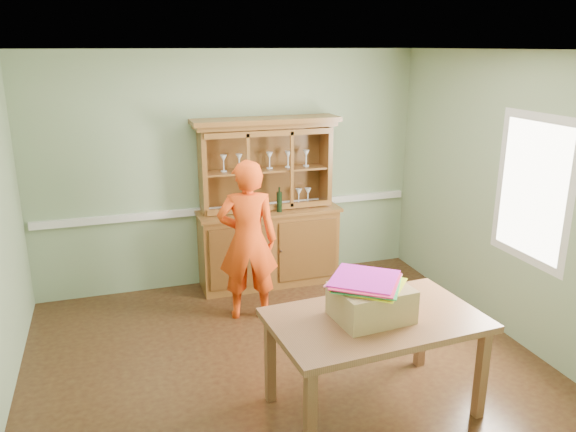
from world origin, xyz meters
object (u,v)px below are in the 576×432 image
object	(u,v)px
dining_table	(375,328)
person	(248,241)
china_hutch	(268,227)
cardboard_box	(371,302)

from	to	relation	value
dining_table	person	world-z (taller)	person
person	china_hutch	bearing A→B (deg)	-107.43
china_hutch	dining_table	xyz separation A→B (m)	(0.09, -2.61, 0.00)
china_hutch	cardboard_box	xyz separation A→B (m)	(0.05, -2.61, 0.22)
china_hutch	person	distance (m)	0.91
china_hutch	person	bearing A→B (deg)	-118.98
cardboard_box	person	size ratio (longest dim) A/B	0.32
person	cardboard_box	bearing A→B (deg)	116.23
china_hutch	person	world-z (taller)	china_hutch
cardboard_box	china_hutch	bearing A→B (deg)	91.03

